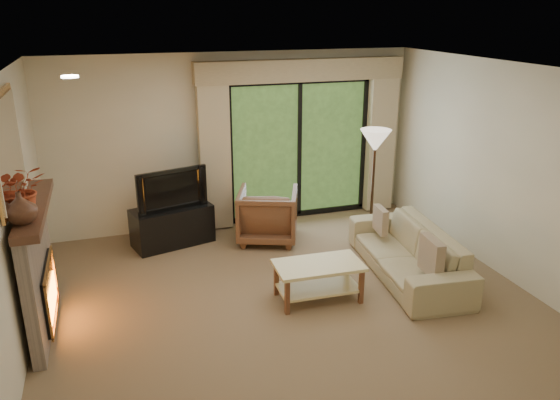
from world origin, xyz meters
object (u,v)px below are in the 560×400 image
object	(u,v)px
armchair	(268,215)
sofa	(408,252)
coffee_table	(318,281)
media_console	(172,226)

from	to	relation	value
armchair	sofa	xyz separation A→B (m)	(1.35, -1.58, -0.08)
armchair	coffee_table	xyz separation A→B (m)	(0.06, -1.81, -0.16)
media_console	coffee_table	bearing A→B (deg)	-71.31
media_console	sofa	distance (m)	3.26
media_console	armchair	world-z (taller)	armchair
armchair	sofa	size ratio (longest dim) A/B	0.40
media_console	sofa	size ratio (longest dim) A/B	0.52
armchair	sofa	distance (m)	2.08
sofa	coffee_table	distance (m)	1.31
sofa	coffee_table	world-z (taller)	sofa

